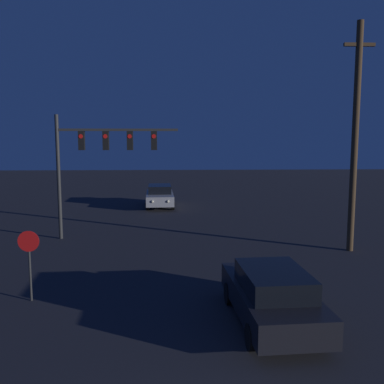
% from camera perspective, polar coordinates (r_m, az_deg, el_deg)
% --- Properties ---
extents(car_near, '(2.14, 4.73, 1.52)m').
position_cam_1_polar(car_near, '(11.76, 10.56, -13.33)').
color(car_near, black).
rests_on(car_near, ground_plane).
extents(car_far, '(2.08, 4.71, 1.52)m').
position_cam_1_polar(car_far, '(30.46, -4.32, -0.48)').
color(car_far, '#99999E').
rests_on(car_far, ground_plane).
extents(traffic_signal_mast, '(5.82, 0.30, 5.98)m').
position_cam_1_polar(traffic_signal_mast, '(21.00, -12.50, 5.25)').
color(traffic_signal_mast, '#2D2D2D').
rests_on(traffic_signal_mast, ground_plane).
extents(stop_sign, '(0.63, 0.07, 2.16)m').
position_cam_1_polar(stop_sign, '(13.76, -20.90, -7.60)').
color(stop_sign, '#2D2D2D').
rests_on(stop_sign, ground_plane).
extents(utility_pole, '(1.30, 0.28, 9.66)m').
position_cam_1_polar(utility_pole, '(19.45, 20.91, 6.97)').
color(utility_pole, '#4C3823').
rests_on(utility_pole, ground_plane).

